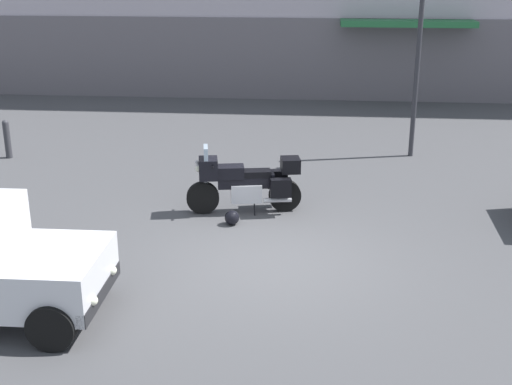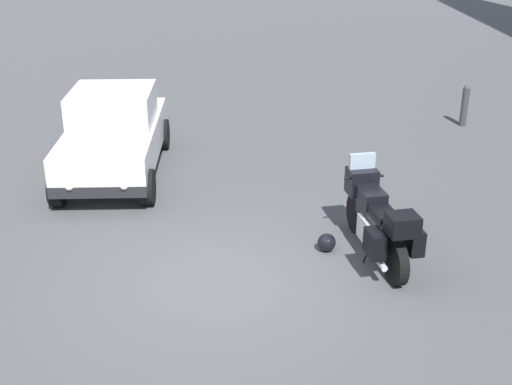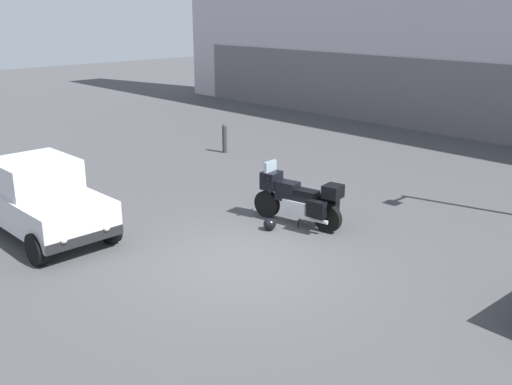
{
  "view_description": "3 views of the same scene",
  "coord_description": "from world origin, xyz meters",
  "px_view_note": "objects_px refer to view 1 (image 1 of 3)",
  "views": [
    {
      "loc": [
        0.65,
        -10.27,
        4.81
      ],
      "look_at": [
        -0.36,
        0.87,
        0.9
      ],
      "focal_mm": 47.69,
      "sensor_mm": 36.0,
      "label": 1
    },
    {
      "loc": [
        8.1,
        0.28,
        4.86
      ],
      "look_at": [
        -0.91,
        0.49,
        0.96
      ],
      "focal_mm": 47.11,
      "sensor_mm": 36.0,
      "label": 2
    },
    {
      "loc": [
        7.56,
        -6.88,
        4.69
      ],
      "look_at": [
        -0.75,
        1.03,
        1.01
      ],
      "focal_mm": 40.62,
      "sensor_mm": 36.0,
      "label": 3
    }
  ],
  "objects_px": {
    "helmet": "(232,218)",
    "motorcycle": "(246,182)",
    "bollard_curbside": "(7,138)",
    "streetlamp_curbside": "(419,51)"
  },
  "relations": [
    {
      "from": "helmet",
      "to": "streetlamp_curbside",
      "type": "xyz_separation_m",
      "value": [
        3.94,
        4.9,
        2.5
      ]
    },
    {
      "from": "bollard_curbside",
      "to": "streetlamp_curbside",
      "type": "bearing_deg",
      "value": 5.3
    },
    {
      "from": "bollard_curbside",
      "to": "motorcycle",
      "type": "bearing_deg",
      "value": -27.26
    },
    {
      "from": "motorcycle",
      "to": "helmet",
      "type": "height_order",
      "value": "motorcycle"
    },
    {
      "from": "motorcycle",
      "to": "streetlamp_curbside",
      "type": "distance_m",
      "value": 5.97
    },
    {
      "from": "motorcycle",
      "to": "streetlamp_curbside",
      "type": "height_order",
      "value": "streetlamp_curbside"
    },
    {
      "from": "helmet",
      "to": "motorcycle",
      "type": "bearing_deg",
      "value": 74.02
    },
    {
      "from": "helmet",
      "to": "streetlamp_curbside",
      "type": "height_order",
      "value": "streetlamp_curbside"
    },
    {
      "from": "helmet",
      "to": "bollard_curbside",
      "type": "xyz_separation_m",
      "value": [
        -6.14,
        3.96,
        0.37
      ]
    },
    {
      "from": "helmet",
      "to": "bollard_curbside",
      "type": "distance_m",
      "value": 7.31
    }
  ]
}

